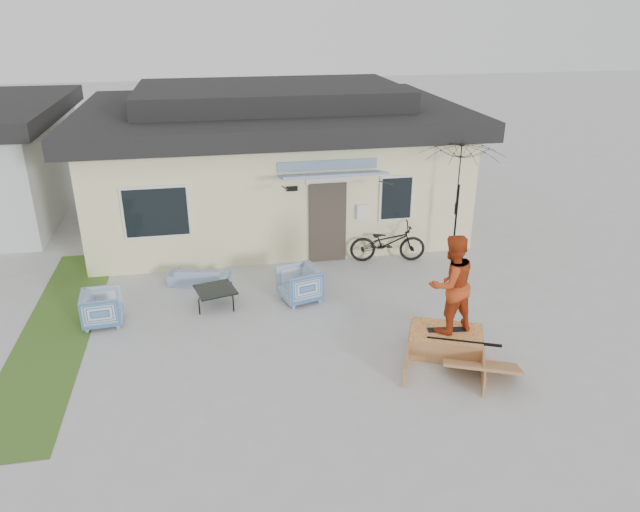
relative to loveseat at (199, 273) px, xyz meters
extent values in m
plane|color=#ADADAD|center=(2.29, -3.68, -0.28)|extent=(90.00, 90.00, 0.00)
cube|color=#365A20|center=(-2.91, -1.68, -0.28)|extent=(1.40, 8.00, 0.01)
cube|color=beige|center=(2.29, 4.32, 1.22)|extent=(10.00, 7.00, 3.00)
cube|color=black|center=(2.29, 4.32, 2.97)|extent=(10.80, 7.80, 0.50)
cube|color=black|center=(2.29, 4.32, 3.52)|extent=(7.50, 4.50, 0.60)
cube|color=#3E352C|center=(3.29, 0.78, 0.77)|extent=(0.95, 0.08, 2.10)
cube|color=white|center=(-0.91, 0.79, 1.32)|extent=(1.60, 0.06, 1.30)
cube|color=white|center=(5.09, 0.79, 1.32)|extent=(0.90, 0.06, 1.20)
cube|color=#2E5D99|center=(3.29, 0.27, 2.17)|extent=(2.50, 1.09, 0.29)
imported|color=#2E5D99|center=(0.00, 0.00, 0.00)|extent=(1.49, 0.73, 0.56)
imported|color=#2E5D99|center=(-1.99, -1.59, 0.12)|extent=(0.79, 0.84, 0.81)
imported|color=#2E5D99|center=(2.23, -1.29, 0.15)|extent=(0.97, 1.01, 0.86)
cube|color=black|center=(0.35, -1.21, -0.08)|extent=(0.99, 0.99, 0.40)
imported|color=black|center=(4.82, 0.48, 0.35)|extent=(2.03, 0.95, 1.25)
cylinder|color=black|center=(6.45, 0.05, 0.77)|extent=(0.05, 0.05, 2.10)
imported|color=black|center=(6.45, 0.05, 1.47)|extent=(2.11, 1.95, 0.90)
cube|color=black|center=(4.67, -3.94, 0.19)|extent=(0.75, 0.28, 0.05)
imported|color=#B23B16|center=(4.67, -3.94, 1.18)|extent=(1.10, 0.94, 1.93)
camera|label=1|loc=(0.45, -13.19, 5.96)|focal=33.30mm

